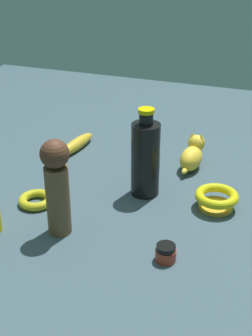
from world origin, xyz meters
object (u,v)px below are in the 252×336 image
at_px(bangle, 36,200).
at_px(person_figure_adult, 57,184).
at_px(bottle_tall, 145,158).
at_px(cat_figurine, 192,155).
at_px(banana, 77,144).
at_px(nail_polish_jar, 166,253).
at_px(bowl, 217,198).

bearing_deg(bangle, person_figure_adult, -128.24).
distance_m(bottle_tall, cat_figurine, 0.21).
bearing_deg(banana, bottle_tall, -115.34).
distance_m(nail_polish_jar, bowl, 0.25).
bearing_deg(cat_figurine, person_figure_adult, 153.00).
height_order(banana, bottle_tall, bottle_tall).
relative_size(banana, bangle, 1.97).
height_order(banana, person_figure_adult, person_figure_adult).
relative_size(cat_figurine, person_figure_adult, 0.60).
bearing_deg(person_figure_adult, bottle_tall, -29.04).
xyz_separation_m(bowl, banana, (0.19, 0.47, -0.01)).
relative_size(nail_polish_jar, person_figure_adult, 0.19).
xyz_separation_m(bangle, cat_figurine, (0.33, -0.33, 0.03)).
relative_size(nail_polish_jar, bottle_tall, 0.19).
xyz_separation_m(bangle, person_figure_adult, (-0.09, -0.11, 0.11)).
bearing_deg(bowl, person_figure_adult, 124.83).
xyz_separation_m(bowl, bottle_tall, (0.01, 0.19, 0.08)).
distance_m(bowl, bangle, 0.45).
bearing_deg(bottle_tall, bangle, 121.14).
relative_size(bowl, bottle_tall, 0.46).
distance_m(nail_polish_jar, bottle_tall, 0.30).
height_order(nail_polish_jar, bangle, nail_polish_jar).
xyz_separation_m(nail_polish_jar, bowl, (0.24, -0.06, 0.01)).
xyz_separation_m(cat_figurine, person_figure_adult, (-0.42, 0.21, 0.08)).
height_order(bangle, person_figure_adult, person_figure_adult).
distance_m(nail_polish_jar, banana, 0.60).
relative_size(bangle, bottle_tall, 0.38).
bearing_deg(cat_figurine, bowl, -151.43).
distance_m(bottle_tall, person_figure_adult, 0.27).
bearing_deg(bangle, nail_polish_jar, -106.26).
xyz_separation_m(nail_polish_jar, bangle, (0.11, 0.37, -0.01)).
distance_m(nail_polish_jar, cat_figurine, 0.44).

